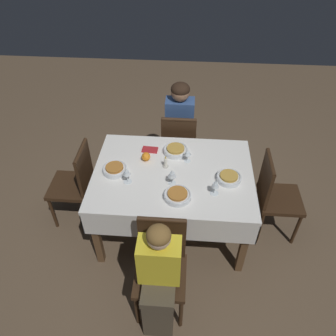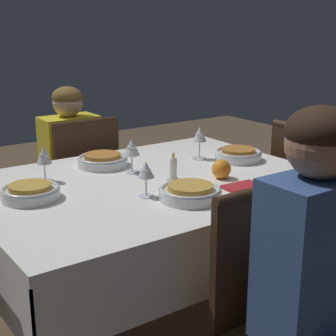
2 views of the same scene
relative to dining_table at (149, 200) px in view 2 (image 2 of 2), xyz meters
The scene contains 17 objects.
dining_table is the anchor object (origin of this frame).
chair_south 0.77m from the dining_table, 91.23° to the right, with size 0.39×0.39×0.89m.
chair_north 0.77m from the dining_table, 86.95° to the left, with size 0.39×0.39×0.89m.
chair_east 0.95m from the dining_table, ahead, with size 0.39×0.39×0.89m.
person_adult_denim 0.90m from the dining_table, 91.03° to the right, with size 0.30×0.34×1.16m.
person_child_yellow 0.91m from the dining_table, 87.48° to the left, with size 0.30×0.33×1.03m.
bowl_south 0.31m from the dining_table, 91.08° to the right, with size 0.23×0.23×0.06m.
wine_glass_south 0.27m from the dining_table, 125.99° to the right, with size 0.06×0.06×0.13m.
bowl_north 0.32m from the dining_table, 100.41° to the left, with size 0.22×0.22×0.06m.
wine_glass_north 0.23m from the dining_table, 88.74° to the left, with size 0.07×0.07×0.15m.
bowl_east 0.52m from the dining_table, ahead, with size 0.21×0.21×0.06m.
wine_glass_east 0.45m from the dining_table, 20.93° to the left, with size 0.07×0.07×0.15m.
bowl_west 0.49m from the dining_table, behind, with size 0.21×0.21×0.06m.
wine_glass_west 0.46m from the dining_table, 147.51° to the left, with size 0.07×0.07×0.15m.
candle_centerpiece 0.16m from the dining_table, 45.43° to the right, with size 0.05×0.05×0.12m.
orange_fruit 0.32m from the dining_table, 30.65° to the right, with size 0.08×0.08×0.08m, color orange.
napkin_red_folded 0.39m from the dining_table, 51.12° to the right, with size 0.15×0.10×0.01m.
Camera 2 is at (-1.09, -1.68, 1.37)m, focal length 55.00 mm.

